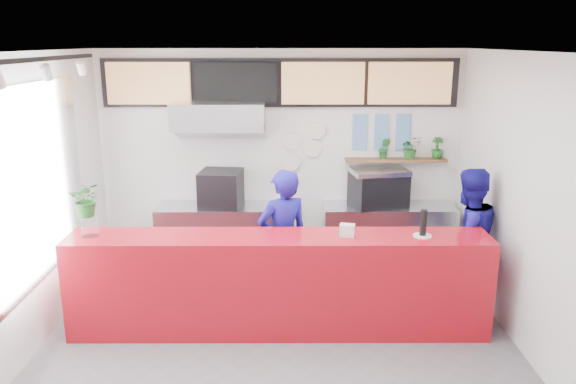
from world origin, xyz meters
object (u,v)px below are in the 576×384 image
(pepper_mill, at_px, (423,222))
(staff_center, at_px, (283,241))
(panini_oven, at_px, (221,189))
(service_counter, at_px, (279,284))
(espresso_machine, at_px, (378,190))
(staff_right, at_px, (466,239))

(pepper_mill, bearing_deg, staff_center, 160.46)
(panini_oven, bearing_deg, staff_center, -50.33)
(service_counter, relative_size, espresso_machine, 6.33)
(staff_right, bearing_deg, service_counter, -6.62)
(service_counter, xyz_separation_m, staff_right, (2.19, 0.56, 0.30))
(staff_right, distance_m, pepper_mill, 0.98)
(staff_center, bearing_deg, pepper_mill, 136.11)
(pepper_mill, bearing_deg, staff_right, 41.45)
(espresso_machine, height_order, staff_right, staff_right)
(service_counter, bearing_deg, pepper_mill, -0.95)
(service_counter, relative_size, pepper_mill, 16.01)
(staff_center, relative_size, staff_right, 1.00)
(espresso_machine, distance_m, pepper_mill, 1.84)
(espresso_machine, height_order, pepper_mill, pepper_mill)
(staff_right, bearing_deg, pepper_mill, 20.39)
(panini_oven, relative_size, espresso_machine, 0.77)
(service_counter, bearing_deg, staff_center, 84.95)
(panini_oven, height_order, staff_center, staff_center)
(espresso_machine, relative_size, pepper_mill, 2.53)
(panini_oven, bearing_deg, staff_right, -16.07)
(staff_center, bearing_deg, staff_right, 157.38)
(staff_center, bearing_deg, service_counter, 60.61)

